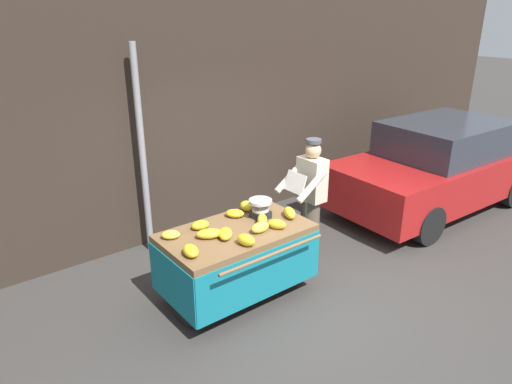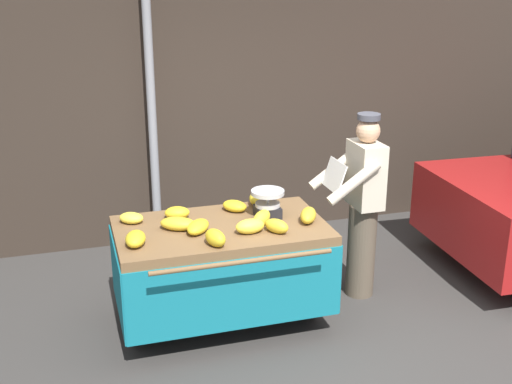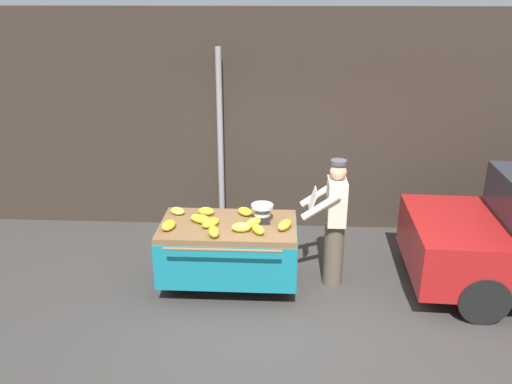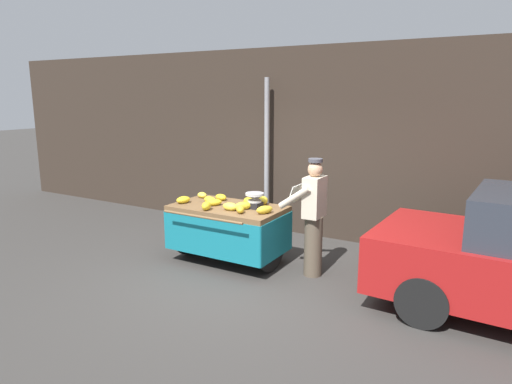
# 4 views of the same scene
# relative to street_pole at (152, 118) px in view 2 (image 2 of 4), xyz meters

# --- Properties ---
(ground_plane) EXTENTS (60.00, 60.00, 0.00)m
(ground_plane) POSITION_rel_street_pole_xyz_m (0.84, -2.34, -1.45)
(ground_plane) COLOR #383533
(back_wall) EXTENTS (16.00, 0.24, 3.43)m
(back_wall) POSITION_rel_street_pole_xyz_m (0.84, 0.32, 0.27)
(back_wall) COLOR #332821
(back_wall) RESTS_ON ground
(street_pole) EXTENTS (0.09, 0.09, 2.89)m
(street_pole) POSITION_rel_street_pole_xyz_m (0.00, 0.00, 0.00)
(street_pole) COLOR gray
(street_pole) RESTS_ON ground
(banana_cart) EXTENTS (1.74, 1.19, 0.91)m
(banana_cart) POSITION_rel_street_pole_xyz_m (0.29, -1.75, -0.78)
(banana_cart) COLOR brown
(banana_cart) RESTS_ON ground
(weighing_scale) EXTENTS (0.28, 0.28, 0.24)m
(weighing_scale) POSITION_rel_street_pole_xyz_m (0.71, -1.66, -0.42)
(weighing_scale) COLOR black
(weighing_scale) RESTS_ON banana_cart
(banana_bunch_0) EXTENTS (0.25, 0.28, 0.12)m
(banana_bunch_0) POSITION_rel_street_pole_xyz_m (0.61, -1.82, -0.48)
(banana_bunch_0) COLOR yellow
(banana_bunch_0) RESTS_ON banana_cart
(banana_bunch_1) EXTENTS (0.25, 0.16, 0.12)m
(banana_bunch_1) POSITION_rel_street_pole_xyz_m (0.47, -1.96, -0.48)
(banana_bunch_1) COLOR yellow
(banana_bunch_1) RESTS_ON banana_cart
(banana_bunch_2) EXTENTS (0.18, 0.24, 0.13)m
(banana_bunch_2) POSITION_rel_street_pole_xyz_m (0.15, -2.12, -0.47)
(banana_bunch_2) COLOR gold
(banana_bunch_2) RESTS_ON banana_cart
(banana_bunch_3) EXTENTS (0.33, 0.27, 0.11)m
(banana_bunch_3) POSITION_rel_street_pole_xyz_m (-0.06, -1.73, -0.49)
(banana_bunch_3) COLOR gold
(banana_bunch_3) RESTS_ON banana_cart
(banana_bunch_4) EXTENTS (0.21, 0.24, 0.11)m
(banana_bunch_4) POSITION_rel_street_pole_xyz_m (0.68, -2.01, -0.48)
(banana_bunch_4) COLOR gold
(banana_bunch_4) RESTS_ON banana_cart
(banana_bunch_5) EXTENTS (0.24, 0.30, 0.12)m
(banana_bunch_5) POSITION_rel_street_pole_xyz_m (1.00, -1.87, -0.48)
(banana_bunch_5) COLOR gold
(banana_bunch_5) RESTS_ON banana_cart
(banana_bunch_6) EXTENTS (0.28, 0.31, 0.10)m
(banana_bunch_6) POSITION_rel_street_pole_xyz_m (0.08, -1.83, -0.49)
(banana_bunch_6) COLOR gold
(banana_bunch_6) RESTS_ON banana_cart
(banana_bunch_7) EXTENTS (0.19, 0.23, 0.13)m
(banana_bunch_7) POSITION_rel_street_pole_xyz_m (0.71, -1.40, -0.47)
(banana_bunch_7) COLOR yellow
(banana_bunch_7) RESTS_ON banana_cart
(banana_bunch_8) EXTENTS (0.20, 0.27, 0.11)m
(banana_bunch_8) POSITION_rel_street_pole_xyz_m (-0.43, -1.94, -0.48)
(banana_bunch_8) COLOR gold
(banana_bunch_8) RESTS_ON banana_cart
(banana_bunch_9) EXTENTS (0.25, 0.23, 0.09)m
(banana_bunch_9) POSITION_rel_street_pole_xyz_m (-0.41, -1.48, -0.49)
(banana_bunch_9) COLOR yellow
(banana_bunch_9) RESTS_ON banana_cart
(banana_bunch_10) EXTENTS (0.26, 0.27, 0.10)m
(banana_bunch_10) POSITION_rel_street_pole_xyz_m (0.48, -1.45, -0.49)
(banana_bunch_10) COLOR gold
(banana_bunch_10) RESTS_ON banana_cart
(banana_bunch_11) EXTENTS (0.23, 0.18, 0.10)m
(banana_bunch_11) POSITION_rel_street_pole_xyz_m (-0.03, -1.48, -0.49)
(banana_bunch_11) COLOR gold
(banana_bunch_11) RESTS_ON banana_cart
(vendor_person) EXTENTS (0.58, 0.51, 1.71)m
(vendor_person) POSITION_rel_street_pole_xyz_m (1.63, -1.58, -0.57)
(vendor_person) COLOR brown
(vendor_person) RESTS_ON ground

